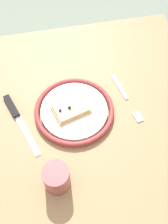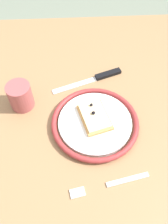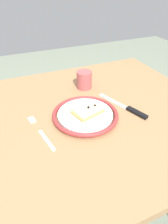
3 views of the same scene
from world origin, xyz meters
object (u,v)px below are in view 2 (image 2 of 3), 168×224
Objects in this scene: pizza_slice_near at (95,117)px; fork at (109,184)px; plate at (95,123)px; cup at (20,96)px; dining_table at (85,129)px; knife at (99,77)px.

pizza_slice_near is 0.62× the size of fork.
plate is at bearing 6.70° from fork.
plate is 3.06× the size of cup.
pizza_slice_near reaches higher than dining_table.
cup is (0.07, 0.21, 0.02)m from pizza_slice_near.
dining_table is 4.18× the size of knife.
pizza_slice_near is at bearing 3.86° from plate.
fork is at bearing -173.30° from plate.
knife is (0.17, -0.03, -0.02)m from pizza_slice_near.
knife reaches higher than fork.
knife is (0.18, -0.03, -0.01)m from plate.
pizza_slice_near is (-0.03, -0.03, 0.12)m from dining_table.
knife is at bearing -21.86° from dining_table.
knife is 2.85× the size of cup.
pizza_slice_near is at bearing -109.40° from cup.
dining_table is 0.18m from knife.
pizza_slice_near is at bearing 170.14° from knife.
pizza_slice_near reaches higher than plate.
pizza_slice_near reaches higher than knife.
plate is 0.23m from cup.
pizza_slice_near is 0.23m from cup.
fork is (-0.19, -0.02, -0.02)m from pizza_slice_near.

